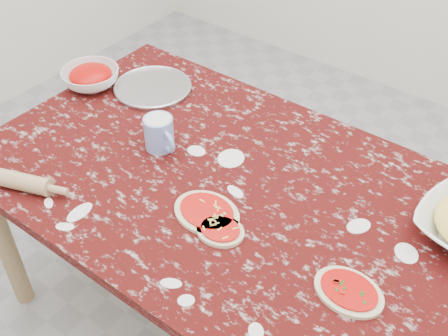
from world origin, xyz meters
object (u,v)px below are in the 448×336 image
Objects in this scene: worktable at (224,199)px; pizza_tray at (153,88)px; sauce_bowl at (91,78)px; flour_mug at (160,133)px; rolling_pin at (9,179)px.

pizza_tray is at bearing 154.99° from worktable.
sauce_bowl is at bearing -149.42° from pizza_tray.
sauce_bowl is at bearing 165.30° from flour_mug.
pizza_tray is 0.36m from flour_mug.
rolling_pin is at bearing -119.80° from flour_mug.
rolling_pin reaches higher than pizza_tray.
pizza_tray is 1.34× the size of sauce_bowl.
worktable is 0.30m from flour_mug.
pizza_tray is 2.02× the size of flour_mug.
worktable is 5.83× the size of rolling_pin.
rolling_pin is (0.02, -0.67, 0.02)m from pizza_tray.
worktable is at bearing -25.01° from pizza_tray.
pizza_tray is 1.06× the size of rolling_pin.
sauce_bowl is 0.80× the size of rolling_pin.
flour_mug reaches higher than rolling_pin.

